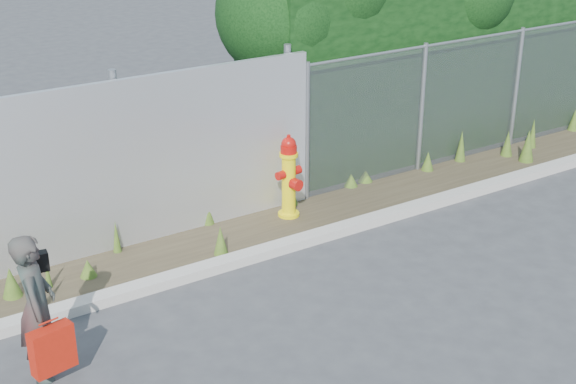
# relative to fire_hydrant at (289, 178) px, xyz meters

# --- Properties ---
(ground) EXTENTS (80.00, 80.00, 0.00)m
(ground) POSITION_rel_fire_hydrant_xyz_m (-0.50, -2.62, -0.59)
(ground) COLOR #3C3C3F
(ground) RESTS_ON ground
(curb) EXTENTS (16.00, 0.22, 0.12)m
(curb) POSITION_rel_fire_hydrant_xyz_m (-0.50, -0.82, -0.53)
(curb) COLOR #B0A99F
(curb) RESTS_ON ground
(weed_strip) EXTENTS (16.00, 1.35, 0.54)m
(weed_strip) POSITION_rel_fire_hydrant_xyz_m (0.11, -0.10, -0.47)
(weed_strip) COLOR #3F3424
(weed_strip) RESTS_ON ground
(chainlink_fence) EXTENTS (6.50, 0.07, 2.05)m
(chainlink_fence) POSITION_rel_fire_hydrant_xyz_m (3.75, 0.38, 0.45)
(chainlink_fence) COLOR gray
(chainlink_fence) RESTS_ON ground
(hedge) EXTENTS (7.87, 2.02, 3.87)m
(hedge) POSITION_rel_fire_hydrant_xyz_m (3.75, 1.40, 1.50)
(hedge) COLOR black
(hedge) RESTS_ON ground
(fire_hydrant) EXTENTS (0.40, 0.36, 1.21)m
(fire_hydrant) POSITION_rel_fire_hydrant_xyz_m (0.00, 0.00, 0.00)
(fire_hydrant) COLOR yellow
(fire_hydrant) RESTS_ON ground
(woman) EXTENTS (0.52, 0.64, 1.50)m
(woman) POSITION_rel_fire_hydrant_xyz_m (-3.97, -1.76, 0.17)
(woman) COLOR #0D584D
(woman) RESTS_ON ground
(red_tote_bag) EXTENTS (0.41, 0.15, 0.54)m
(red_tote_bag) POSITION_rel_fire_hydrant_xyz_m (-3.95, -2.05, -0.15)
(red_tote_bag) COLOR #B2190A
(black_shoulder_bag) EXTENTS (0.26, 0.11, 0.19)m
(black_shoulder_bag) POSITION_rel_fire_hydrant_xyz_m (-3.89, -1.58, 0.53)
(black_shoulder_bag) COLOR black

